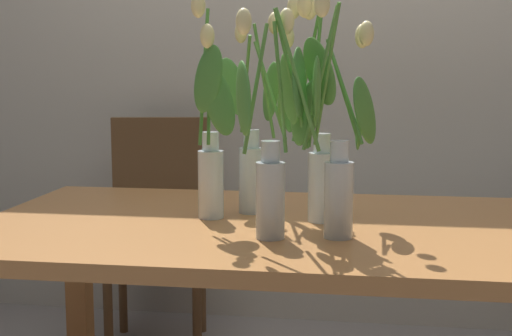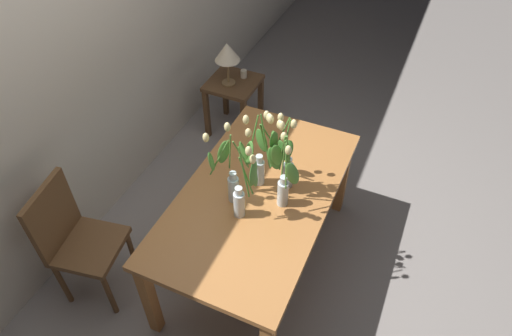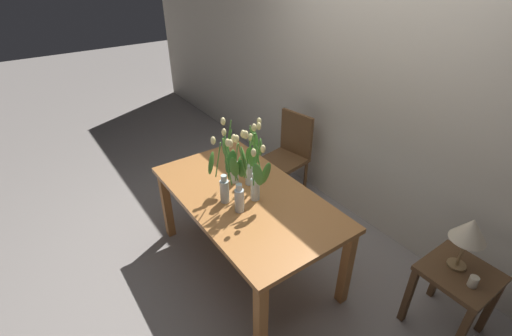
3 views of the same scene
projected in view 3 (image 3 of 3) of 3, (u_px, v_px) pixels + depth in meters
The scene contains 12 objects.
ground_plane at pixel (247, 263), 3.14m from camera, with size 18.00×18.00×0.00m, color gray.
room_wall_rear at pixel (374, 85), 3.10m from camera, with size 9.00×0.10×2.70m, color beige.
dining_table at pixel (246, 204), 2.80m from camera, with size 1.60×0.90×0.74m.
tulip_vase_0 at pixel (255, 175), 2.57m from camera, with size 0.29×0.20×0.59m.
tulip_vase_1 at pixel (252, 161), 2.77m from camera, with size 0.26×0.22×0.55m.
tulip_vase_2 at pixel (231, 163), 2.79m from camera, with size 0.13×0.14×0.58m.
tulip_vase_3 at pixel (239, 186), 2.51m from camera, with size 0.17×0.19×0.58m.
tulip_vase_4 at pixel (226, 176), 2.55m from camera, with size 0.22×0.26×0.57m.
dining_chair at pixel (289, 151), 3.79m from camera, with size 0.46×0.46×0.93m.
side_table at pixel (456, 284), 2.40m from camera, with size 0.44×0.44×0.55m.
table_lamp at pixel (470, 231), 2.22m from camera, with size 0.22×0.22×0.40m.
pillar_candle at pixel (473, 282), 2.22m from camera, with size 0.06×0.06×0.07m, color beige.
Camera 3 is at (1.88, -1.23, 2.35)m, focal length 25.00 mm.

